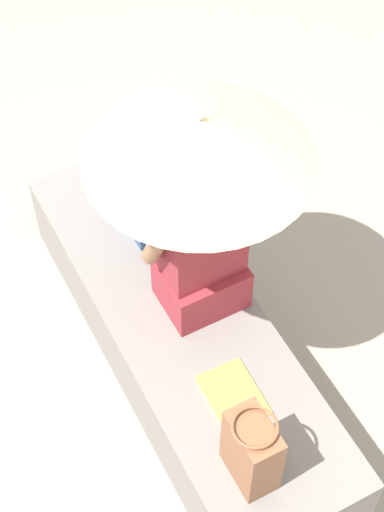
% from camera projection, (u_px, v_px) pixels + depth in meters
% --- Properties ---
extents(ground_plane, '(14.00, 14.00, 0.00)m').
position_uv_depth(ground_plane, '(183.00, 362.00, 3.84)').
color(ground_plane, '#9E9384').
extents(stone_bench, '(2.07, 0.63, 0.40)m').
position_uv_depth(stone_bench, '(183.00, 339.00, 3.68)').
color(stone_bench, gray).
rests_on(stone_bench, ground).
extents(person_seated, '(0.28, 0.47, 0.90)m').
position_uv_depth(person_seated, '(202.00, 242.00, 3.27)').
color(person_seated, '#992D38').
rests_on(person_seated, stone_bench).
extents(parasol, '(0.86, 0.86, 1.04)m').
position_uv_depth(parasol, '(200.00, 140.00, 2.87)').
color(parasol, '#B7B7BC').
rests_on(parasol, stone_bench).
extents(handbag_black, '(0.30, 0.22, 0.28)m').
position_uv_depth(handbag_black, '(142.00, 204.00, 3.73)').
color(handbag_black, '#335184').
rests_on(handbag_black, stone_bench).
extents(tote_bag_canvas, '(0.22, 0.17, 0.37)m').
position_uv_depth(tote_bag_canvas, '(252.00, 450.00, 2.94)').
color(tote_bag_canvas, brown).
rests_on(tote_bag_canvas, stone_bench).
extents(magazine, '(0.28, 0.21, 0.01)m').
position_uv_depth(magazine, '(233.00, 395.00, 3.27)').
color(magazine, '#EAE04C').
rests_on(magazine, stone_bench).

